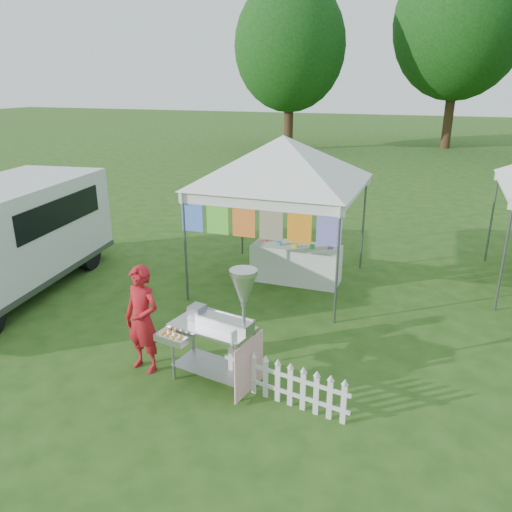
% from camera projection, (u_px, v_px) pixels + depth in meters
% --- Properties ---
extents(ground, '(120.00, 120.00, 0.00)m').
position_uv_depth(ground, '(209.00, 368.00, 7.28)').
color(ground, '#274914').
rests_on(ground, ground).
extents(canopy_main, '(4.24, 4.24, 3.45)m').
position_uv_depth(canopy_main, '(283.00, 136.00, 9.38)').
color(canopy_main, '#59595E').
rests_on(canopy_main, ground).
extents(tree_left, '(6.40, 6.40, 9.53)m').
position_uv_depth(tree_left, '(290.00, 46.00, 28.54)').
color(tree_left, '#382914').
rests_on(tree_left, ground).
extents(tree_mid, '(7.60, 7.60, 11.52)m').
position_uv_depth(tree_mid, '(460.00, 22.00, 28.72)').
color(tree_mid, '#382914').
rests_on(tree_mid, ground).
extents(donut_cart, '(1.36, 0.84, 1.74)m').
position_uv_depth(donut_cart, '(223.00, 318.00, 6.53)').
color(donut_cart, gray).
rests_on(donut_cart, ground).
extents(vendor, '(0.64, 0.48, 1.58)m').
position_uv_depth(vendor, '(142.00, 319.00, 7.02)').
color(vendor, '#AC151E').
rests_on(vendor, ground).
extents(cargo_van, '(2.73, 5.30, 2.10)m').
position_uv_depth(cargo_van, '(3.00, 237.00, 9.57)').
color(cargo_van, silver).
rests_on(cargo_van, ground).
extents(picket_fence, '(1.78, 0.34, 0.56)m').
position_uv_depth(picket_fence, '(284.00, 384.00, 6.40)').
color(picket_fence, silver).
rests_on(picket_fence, ground).
extents(display_table, '(1.80, 0.70, 0.78)m').
position_uv_depth(display_table, '(296.00, 263.00, 10.34)').
color(display_table, white).
rests_on(display_table, ground).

